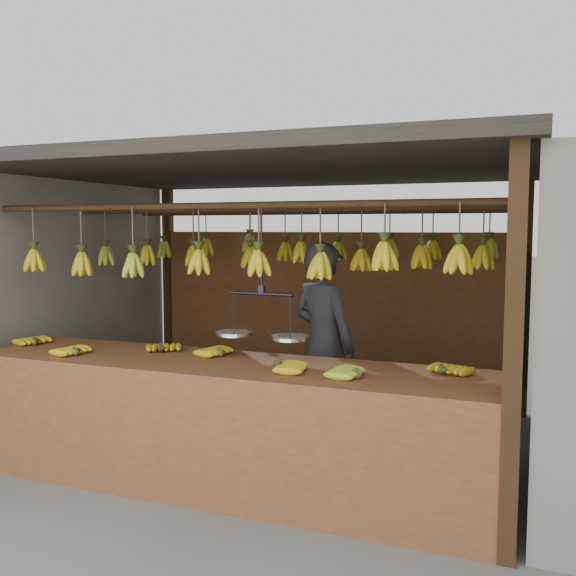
% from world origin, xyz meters
% --- Properties ---
extents(ground, '(80.00, 80.00, 0.00)m').
position_xyz_m(ground, '(0.00, 0.00, 0.00)').
color(ground, '#5B5B57').
extents(stall, '(4.30, 3.30, 2.40)m').
position_xyz_m(stall, '(0.00, 0.33, 1.97)').
color(stall, black).
rests_on(stall, ground).
extents(counter, '(3.78, 0.86, 0.96)m').
position_xyz_m(counter, '(0.06, -1.24, 0.71)').
color(counter, brown).
rests_on(counter, ground).
extents(hanging_bananas, '(3.60, 2.26, 0.40)m').
position_xyz_m(hanging_bananas, '(-0.00, -0.01, 1.61)').
color(hanging_bananas, '#B99C13').
rests_on(hanging_bananas, ground).
extents(balance_scale, '(0.70, 0.28, 0.93)m').
position_xyz_m(balance_scale, '(0.31, -1.00, 1.14)').
color(balance_scale, black).
rests_on(balance_scale, ground).
extents(vendor, '(0.75, 0.64, 1.73)m').
position_xyz_m(vendor, '(0.45, -0.03, 0.86)').
color(vendor, '#262628').
rests_on(vendor, ground).
extents(bag_bundles, '(0.08, 0.26, 1.26)m').
position_xyz_m(bag_bundles, '(1.94, 1.35, 1.01)').
color(bag_bundles, yellow).
rests_on(bag_bundles, ground).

